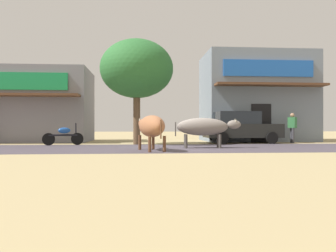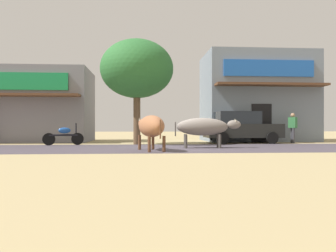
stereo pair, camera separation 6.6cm
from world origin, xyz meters
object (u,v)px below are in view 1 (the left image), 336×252
at_px(parked_hatchback_car, 240,127).
at_px(parked_motorcycle, 64,135).
at_px(cow_far_dark, 204,127).
at_px(roadside_tree, 137,69).
at_px(pedestrian_by_shop, 292,126).
at_px(cow_near_brown, 151,126).

bearing_deg(parked_hatchback_car, parked_motorcycle, -172.35).
relative_size(parked_hatchback_car, cow_far_dark, 1.43).
distance_m(roadside_tree, parked_hatchback_car, 6.13).
xyz_separation_m(cow_far_dark, pedestrian_by_shop, (5.35, 3.56, 0.06)).
relative_size(cow_near_brown, cow_far_dark, 0.96).
height_order(roadside_tree, parked_hatchback_car, roadside_tree).
bearing_deg(cow_near_brown, pedestrian_by_shop, 33.24).
height_order(roadside_tree, cow_near_brown, roadside_tree).
bearing_deg(cow_far_dark, parked_motorcycle, 157.94).
distance_m(parked_hatchback_car, cow_near_brown, 6.98).
bearing_deg(cow_near_brown, roadside_tree, 97.62).
relative_size(roadside_tree, cow_near_brown, 1.97).
bearing_deg(cow_near_brown, parked_motorcycle, 135.59).
xyz_separation_m(roadside_tree, parked_hatchback_car, (5.38, 0.77, -2.82)).
xyz_separation_m(cow_near_brown, pedestrian_by_shop, (7.55, 4.95, 0.04)).
distance_m(roadside_tree, cow_far_dark, 4.90).
height_order(parked_motorcycle, pedestrian_by_shop, pedestrian_by_shop).
relative_size(roadside_tree, cow_far_dark, 1.89).
height_order(parked_hatchback_car, parked_motorcycle, parked_hatchback_car).
height_order(parked_motorcycle, cow_far_dark, cow_far_dark).
relative_size(parked_hatchback_car, cow_near_brown, 1.49).
distance_m(cow_near_brown, cow_far_dark, 2.60).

